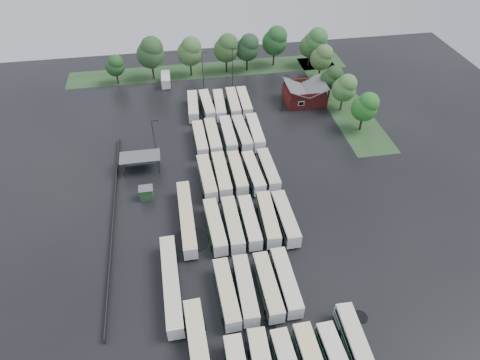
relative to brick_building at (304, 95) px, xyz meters
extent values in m
plane|color=black|center=(-24.00, -42.77, -1.87)|extent=(160.00, 160.00, 0.00)
cube|color=maroon|center=(0.00, 0.03, -0.17)|extent=(10.00, 8.00, 3.40)
cube|color=#4C4F51|center=(-2.50, 0.03, 2.43)|extent=(5.07, 8.60, 2.19)
cube|color=#4C4F51|center=(2.50, 0.03, 2.43)|extent=(5.07, 8.60, 2.19)
cube|color=maroon|center=(0.00, -3.97, 2.03)|extent=(9.00, 0.20, 1.20)
cube|color=silver|center=(-2.00, -4.02, 0.13)|extent=(1.60, 0.12, 1.20)
cylinder|color=#2D2D30|center=(-44.80, -22.77, -0.17)|extent=(0.16, 0.16, 3.40)
cylinder|color=#2D2D30|center=(-37.60, -22.77, -0.17)|extent=(0.16, 0.16, 3.40)
cylinder|color=#2D2D30|center=(-44.80, -19.57, -0.17)|extent=(0.16, 0.16, 3.40)
cylinder|color=#2D2D30|center=(-37.60, -19.57, -0.17)|extent=(0.16, 0.16, 3.40)
cube|color=#4C4F51|center=(-41.20, -21.17, 1.63)|extent=(8.20, 4.20, 0.15)
cube|color=navy|center=(-41.20, -19.27, -0.27)|extent=(7.60, 0.08, 2.60)
cube|color=#264D2A|center=(-40.20, -30.17, -0.62)|extent=(2.50, 2.00, 2.50)
cube|color=#4C4F51|center=(-40.20, -30.17, 0.69)|extent=(2.70, 2.20, 0.12)
cube|color=#23431F|center=(-22.00, 22.03, -1.86)|extent=(80.00, 10.00, 0.01)
cube|color=#23431F|center=(10.00, 0.03, -1.86)|extent=(10.00, 50.00, 0.01)
cube|color=#2D2D30|center=(-46.20, -34.77, -1.27)|extent=(0.10, 50.00, 1.20)
cylinder|color=black|center=(-28.57, -65.14, -1.42)|extent=(2.52, 0.95, 0.95)
cylinder|color=black|center=(-25.40, -64.75, -1.41)|extent=(2.56, 0.96, 0.96)
cylinder|color=black|center=(-21.97, -65.25, -1.43)|extent=(2.48, 0.93, 0.93)
cylinder|color=black|center=(-18.72, -65.06, -1.42)|extent=(2.55, 0.96, 0.96)
cylinder|color=black|center=(-15.41, -65.33, -1.43)|extent=(2.44, 0.92, 0.92)
cube|color=silver|center=(-28.28, -55.46, -0.12)|extent=(2.84, 11.59, 2.64)
cube|color=black|center=(-28.28, -55.46, 0.41)|extent=(2.88, 11.13, 0.84)
cube|color=#06542A|center=(-28.28, -55.46, -0.70)|extent=(2.88, 11.36, 0.58)
cube|color=beige|center=(-28.28, -55.46, 1.25)|extent=(2.73, 11.24, 0.12)
cylinder|color=black|center=(-28.28, -59.14, -1.43)|extent=(2.45, 0.92, 0.92)
cylinder|color=black|center=(-28.28, -51.77, -1.43)|extent=(2.45, 0.92, 0.92)
cube|color=silver|center=(-25.34, -55.25, -0.12)|extent=(2.52, 11.51, 2.63)
cube|color=black|center=(-25.34, -55.25, 0.41)|extent=(2.57, 11.05, 0.84)
cube|color=#045930|center=(-25.34, -55.25, -0.70)|extent=(2.57, 11.28, 0.58)
cube|color=beige|center=(-25.34, -55.25, 1.24)|extent=(2.42, 11.16, 0.11)
cylinder|color=black|center=(-25.34, -58.92, -1.44)|extent=(2.44, 0.92, 0.92)
cylinder|color=black|center=(-25.34, -51.57, -1.44)|extent=(2.44, 0.92, 0.92)
cube|color=silver|center=(-21.82, -55.26, -0.12)|extent=(2.65, 11.53, 2.63)
cube|color=black|center=(-21.82, -55.26, 0.41)|extent=(2.69, 11.07, 0.84)
cube|color=#0C512E|center=(-21.82, -55.26, -0.70)|extent=(2.69, 11.30, 0.58)
cube|color=beige|center=(-21.82, -55.26, 1.24)|extent=(2.54, 11.19, 0.11)
cylinder|color=black|center=(-21.82, -58.93, -1.44)|extent=(2.44, 0.92, 0.92)
cylinder|color=black|center=(-21.82, -51.58, -1.44)|extent=(2.44, 0.92, 0.92)
cube|color=silver|center=(-18.89, -54.92, -0.10)|extent=(2.49, 11.63, 2.66)
cube|color=black|center=(-18.89, -54.92, 0.43)|extent=(2.55, 11.17, 0.85)
cube|color=#12492D|center=(-18.89, -54.92, -0.68)|extent=(2.54, 11.40, 0.59)
cube|color=beige|center=(-18.89, -54.92, 1.28)|extent=(2.39, 11.28, 0.12)
cylinder|color=black|center=(-18.89, -58.64, -1.43)|extent=(2.47, 0.93, 0.93)
cylinder|color=black|center=(-18.89, -51.20, -1.43)|extent=(2.47, 0.93, 0.93)
cube|color=silver|center=(-28.28, -41.47, -0.09)|extent=(3.04, 11.80, 2.68)
cube|color=black|center=(-28.28, -41.47, 0.45)|extent=(3.07, 11.34, 0.86)
cube|color=#065226|center=(-28.28, -41.47, -0.68)|extent=(3.07, 11.57, 0.59)
cube|color=beige|center=(-28.28, -41.47, 1.30)|extent=(2.92, 11.45, 0.12)
cylinder|color=black|center=(-28.28, -45.21, -1.43)|extent=(2.48, 0.94, 0.94)
cylinder|color=black|center=(-28.28, -37.72, -1.43)|extent=(2.48, 0.94, 0.94)
cube|color=silver|center=(-25.15, -41.50, -0.08)|extent=(2.60, 11.79, 2.70)
cube|color=black|center=(-25.15, -41.50, 0.46)|extent=(2.65, 11.32, 0.86)
cube|color=#0C502C|center=(-25.15, -41.50, -0.67)|extent=(2.65, 11.56, 0.59)
cube|color=beige|center=(-25.15, -41.50, 1.32)|extent=(2.50, 11.44, 0.12)
cylinder|color=black|center=(-25.15, -45.26, -1.42)|extent=(2.50, 0.94, 0.94)
cylinder|color=black|center=(-25.15, -37.73, -1.42)|extent=(2.50, 0.94, 0.94)
cube|color=silver|center=(-22.10, -41.43, -0.13)|extent=(2.46, 11.40, 2.61)
cube|color=black|center=(-22.10, -41.43, 0.39)|extent=(2.52, 10.95, 0.83)
cube|color=#064B2A|center=(-22.10, -41.43, -0.71)|extent=(2.51, 11.18, 0.57)
cube|color=beige|center=(-22.10, -41.43, 1.22)|extent=(2.37, 11.06, 0.11)
cylinder|color=black|center=(-22.10, -45.07, -1.44)|extent=(2.42, 0.91, 0.91)
cylinder|color=black|center=(-22.10, -37.79, -1.44)|extent=(2.42, 0.91, 0.91)
cube|color=silver|center=(-18.69, -41.31, -0.06)|extent=(2.91, 11.95, 2.72)
cube|color=black|center=(-18.69, -41.31, 0.48)|extent=(2.95, 11.48, 0.87)
cube|color=#0C5028|center=(-18.69, -41.31, -0.66)|extent=(2.95, 11.72, 0.60)
cube|color=beige|center=(-18.69, -41.31, 1.35)|extent=(2.80, 11.59, 0.12)
cylinder|color=black|center=(-18.69, -45.11, -1.42)|extent=(2.52, 0.95, 0.95)
cylinder|color=black|center=(-18.69, -37.51, -1.42)|extent=(2.52, 0.95, 0.95)
cube|color=silver|center=(-15.60, -41.67, -0.06)|extent=(2.63, 11.93, 2.73)
cube|color=black|center=(-15.60, -41.67, 0.49)|extent=(2.68, 11.46, 0.87)
cube|color=#0D502B|center=(-15.60, -41.67, -0.66)|extent=(2.67, 11.70, 0.60)
cube|color=beige|center=(-15.60, -41.67, 1.36)|extent=(2.52, 11.58, 0.12)
cylinder|color=black|center=(-15.60, -45.48, -1.42)|extent=(2.53, 0.95, 0.95)
cylinder|color=black|center=(-15.60, -37.86, -1.42)|extent=(2.53, 0.95, 0.95)
cube|color=silver|center=(-28.26, -28.17, -0.05)|extent=(3.04, 12.07, 2.74)
cube|color=black|center=(-28.26, -28.17, 0.50)|extent=(3.08, 11.59, 0.88)
cube|color=#13542E|center=(-28.26, -28.17, -0.65)|extent=(3.08, 11.83, 0.60)
cube|color=beige|center=(-28.26, -28.17, 1.37)|extent=(2.92, 11.70, 0.12)
cylinder|color=black|center=(-28.26, -32.00, -1.42)|extent=(2.54, 0.96, 0.96)
cylinder|color=black|center=(-28.26, -24.35, -1.42)|extent=(2.54, 0.96, 0.96)
cube|color=silver|center=(-25.22, -27.80, -0.04)|extent=(2.66, 12.07, 2.76)
cube|color=black|center=(-25.22, -27.80, 0.52)|extent=(2.72, 11.59, 0.88)
cube|color=#165C3A|center=(-25.22, -27.80, -0.64)|extent=(2.71, 11.83, 0.61)
cube|color=beige|center=(-25.22, -27.80, 1.39)|extent=(2.56, 11.71, 0.12)
cylinder|color=black|center=(-25.22, -31.65, -1.41)|extent=(2.56, 0.96, 0.96)
cylinder|color=black|center=(-25.22, -23.95, -1.41)|extent=(2.56, 0.96, 0.96)
cube|color=silver|center=(-21.99, -27.63, -0.12)|extent=(2.59, 11.53, 2.63)
cube|color=black|center=(-21.99, -27.63, 0.41)|extent=(2.64, 11.07, 0.84)
cube|color=#0F4C2B|center=(-21.99, -27.63, -0.70)|extent=(2.64, 11.30, 0.58)
cube|color=beige|center=(-21.99, -27.63, 1.25)|extent=(2.49, 11.18, 0.11)
cylinder|color=black|center=(-21.99, -31.31, -1.44)|extent=(2.44, 0.92, 0.92)
cylinder|color=black|center=(-21.99, -23.96, -1.44)|extent=(2.44, 0.92, 0.92)
cube|color=silver|center=(-18.81, -28.13, -0.13)|extent=(2.96, 11.54, 2.62)
cube|color=black|center=(-18.81, -28.13, 0.40)|extent=(2.99, 11.09, 0.84)
cube|color=#055D2C|center=(-18.81, -28.13, -0.70)|extent=(2.99, 11.32, 0.58)
cube|color=beige|center=(-18.81, -28.13, 1.23)|extent=(2.84, 11.19, 0.11)
cylinder|color=black|center=(-18.81, -31.79, -1.44)|extent=(2.43, 0.91, 0.91)
cylinder|color=black|center=(-18.81, -24.47, -1.44)|extent=(2.43, 0.91, 0.91)
cube|color=silver|center=(-15.64, -27.77, -0.12)|extent=(2.64, 11.51, 2.63)
cube|color=black|center=(-15.64, -27.77, 0.40)|extent=(2.69, 11.06, 0.84)
cube|color=#13502E|center=(-15.64, -27.77, -0.70)|extent=(2.68, 11.28, 0.58)
cube|color=beige|center=(-15.64, -27.77, 1.24)|extent=(2.54, 11.17, 0.11)
cylinder|color=black|center=(-15.64, -31.44, -1.44)|extent=(2.44, 0.92, 0.92)
cylinder|color=black|center=(-15.64, -24.10, -1.44)|extent=(2.44, 0.92, 0.92)
cube|color=silver|center=(-28.28, -14.66, -0.13)|extent=(2.65, 11.47, 2.62)
cube|color=black|center=(-28.28, -14.66, 0.39)|extent=(2.70, 11.01, 0.84)
cube|color=#025128|center=(-28.28, -14.66, -0.71)|extent=(2.69, 11.24, 0.58)
cube|color=beige|center=(-28.28, -14.66, 1.23)|extent=(2.55, 11.12, 0.11)
cylinder|color=black|center=(-28.28, -18.31, -1.44)|extent=(2.43, 0.91, 0.91)
cylinder|color=black|center=(-28.28, -11.00, -1.44)|extent=(2.43, 0.91, 0.91)
cube|color=silver|center=(-25.36, -14.47, -0.04)|extent=(2.69, 12.02, 2.74)
cube|color=black|center=(-25.36, -14.47, 0.50)|extent=(2.75, 11.54, 0.88)
cube|color=#0A4D2A|center=(-25.36, -14.47, -0.65)|extent=(2.74, 11.78, 0.60)
cube|color=beige|center=(-25.36, -14.47, 1.38)|extent=(2.59, 11.66, 0.12)
cylinder|color=black|center=(-25.36, -18.30, -1.42)|extent=(2.55, 0.96, 0.96)
cylinder|color=black|center=(-25.36, -10.64, -1.42)|extent=(2.55, 0.96, 0.96)
cube|color=silver|center=(-21.88, -14.11, -0.06)|extent=(2.58, 11.92, 2.73)
cube|color=black|center=(-21.88, -14.11, 0.49)|extent=(2.63, 11.45, 0.87)
cube|color=#104F2C|center=(-21.88, -14.11, -0.66)|extent=(2.63, 11.69, 0.60)
cube|color=beige|center=(-21.88, -14.11, 1.36)|extent=(2.48, 11.57, 0.12)
cylinder|color=black|center=(-21.88, -17.92, -1.42)|extent=(2.53, 0.95, 0.95)
cylinder|color=black|center=(-21.88, -10.30, -1.42)|extent=(2.53, 0.95, 0.95)
cube|color=silver|center=(-18.69, -14.22, -0.07)|extent=(2.96, 11.91, 2.71)
cube|color=black|center=(-18.69, -14.22, 0.47)|extent=(3.00, 11.44, 0.87)
cube|color=#155C3A|center=(-18.69, -14.22, -0.67)|extent=(3.00, 11.67, 0.60)
cube|color=beige|center=(-18.69, -14.22, 1.33)|extent=(2.85, 11.55, 0.12)
cylinder|color=black|center=(-18.69, -18.00, -1.42)|extent=(2.51, 0.94, 0.94)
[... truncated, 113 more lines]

